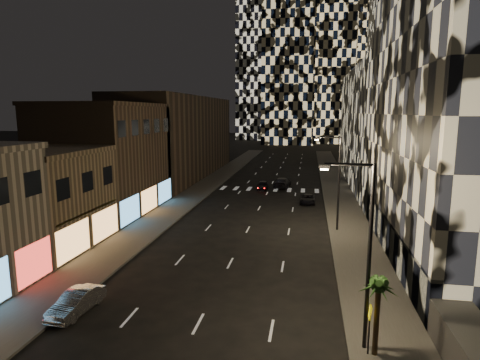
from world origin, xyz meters
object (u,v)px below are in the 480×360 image
at_px(car_dark_midlane, 263,185).
at_px(ped_sign, 370,321).
at_px(car_silver_parked, 76,302).
at_px(car_dark_rightlane, 308,199).
at_px(streetlight_far, 337,176).
at_px(car_dark_oncoming, 282,183).
at_px(palm_tree, 378,291).
at_px(streetlight_near, 365,244).

distance_m(car_dark_midlane, ped_sign, 41.35).
bearing_deg(car_silver_parked, car_dark_rightlane, 72.32).
bearing_deg(streetlight_far, car_dark_oncoming, 106.51).
bearing_deg(car_silver_parked, streetlight_far, 55.95).
bearing_deg(streetlight_far, palm_tree, -88.20).
distance_m(streetlight_near, ped_sign, 3.58).
bearing_deg(streetlight_near, car_dark_rightlane, 94.79).
height_order(car_silver_parked, car_dark_rightlane, car_silver_parked).
distance_m(car_silver_parked, car_dark_oncoming, 41.93).
relative_size(car_silver_parked, palm_tree, 1.02).
bearing_deg(palm_tree, car_dark_oncoming, 99.55).
relative_size(car_dark_midlane, palm_tree, 0.98).
relative_size(car_silver_parked, car_dark_rightlane, 0.98).
xyz_separation_m(streetlight_near, streetlight_far, (0.00, 20.00, 0.00)).
height_order(car_silver_parked, car_dark_oncoming, car_dark_oncoming).
distance_m(car_dark_oncoming, palm_tree, 43.10).
bearing_deg(palm_tree, streetlight_far, 91.80).
bearing_deg(car_dark_midlane, streetlight_far, -66.11).
bearing_deg(streetlight_near, car_dark_midlane, 103.18).
relative_size(streetlight_far, palm_tree, 2.35).
xyz_separation_m(streetlight_far, car_dark_oncoming, (-6.50, 21.91, -4.59)).
xyz_separation_m(car_dark_oncoming, ped_sign, (6.83, -42.44, 1.07)).
bearing_deg(car_dark_midlane, car_dark_oncoming, 37.39).
bearing_deg(car_dark_rightlane, palm_tree, -83.47).
height_order(car_silver_parked, palm_tree, palm_tree).
distance_m(streetlight_near, car_dark_rightlane, 32.02).
relative_size(car_dark_midlane, ped_sign, 1.51).
relative_size(car_dark_oncoming, palm_tree, 1.37).
height_order(car_dark_oncoming, ped_sign, ped_sign).
distance_m(car_dark_rightlane, palm_tree, 32.34).
bearing_deg(palm_tree, streetlight_near, 141.36).
distance_m(car_dark_midlane, car_dark_rightlane, 10.50).
height_order(car_dark_midlane, car_dark_oncoming, car_dark_oncoming).
relative_size(streetlight_near, car_dark_midlane, 2.39).
distance_m(streetlight_far, car_dark_oncoming, 23.31).
distance_m(car_silver_parked, car_dark_rightlane, 33.19).
xyz_separation_m(streetlight_near, palm_tree, (0.65, -0.52, -2.05)).
distance_m(streetlight_far, car_dark_midlane, 22.26).
bearing_deg(car_dark_midlane, car_silver_parked, -100.59).
xyz_separation_m(streetlight_near, ped_sign, (0.33, -0.53, -3.52)).
distance_m(streetlight_far, ped_sign, 20.83).
height_order(streetlight_far, car_dark_midlane, streetlight_far).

